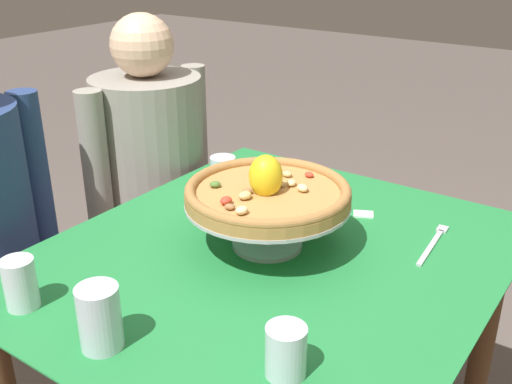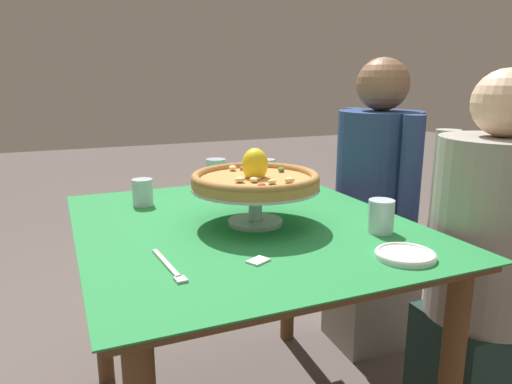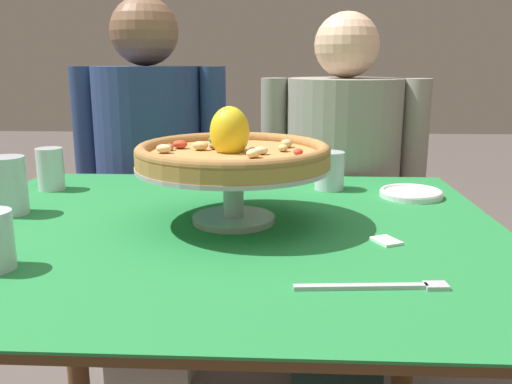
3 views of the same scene
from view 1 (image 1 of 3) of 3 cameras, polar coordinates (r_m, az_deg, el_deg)
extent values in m
cylinder|color=brown|center=(1.80, 20.67, -13.51)|extent=(0.06, 0.06, 0.69)
cylinder|color=brown|center=(2.07, -0.63, -6.67)|extent=(0.06, 0.06, 0.69)
cube|color=brown|center=(1.36, 1.40, -6.52)|extent=(1.04, 0.90, 0.02)
cube|color=#237F3D|center=(1.36, 1.40, -5.99)|extent=(1.08, 0.94, 0.00)
cylinder|color=#B7B7C1|center=(1.39, 1.07, -4.92)|extent=(0.16, 0.16, 0.01)
cylinder|color=#B7B7C1|center=(1.36, 1.09, -2.97)|extent=(0.04, 0.04, 0.09)
cylinder|color=#B7B7C1|center=(1.34, 1.11, -1.03)|extent=(0.37, 0.37, 0.01)
cylinder|color=#BC8447|center=(1.33, 1.11, -0.40)|extent=(0.37, 0.37, 0.02)
torus|color=#A6743E|center=(1.33, 1.12, 0.25)|extent=(0.37, 0.37, 0.02)
ellipsoid|color=#996B42|center=(1.24, -2.51, -1.40)|extent=(0.02, 0.03, 0.01)
ellipsoid|color=beige|center=(1.35, 3.47, 0.86)|extent=(0.03, 0.03, 0.01)
ellipsoid|color=tan|center=(1.43, 1.44, 2.28)|extent=(0.03, 0.03, 0.02)
ellipsoid|color=beige|center=(1.22, -1.37, -1.75)|extent=(0.03, 0.03, 0.02)
ellipsoid|color=tan|center=(1.33, 1.35, 0.39)|extent=(0.02, 0.03, 0.01)
ellipsoid|color=beige|center=(1.33, 4.44, 0.39)|extent=(0.04, 0.04, 0.02)
ellipsoid|color=#4C7533|center=(1.35, -3.89, 0.74)|extent=(0.03, 0.03, 0.01)
ellipsoid|color=tan|center=(1.35, 2.36, 0.74)|extent=(0.02, 0.02, 0.01)
ellipsoid|color=#C63D28|center=(1.40, 5.07, 1.66)|extent=(0.02, 0.02, 0.01)
ellipsoid|color=beige|center=(1.31, 0.50, 0.16)|extent=(0.02, 0.03, 0.01)
ellipsoid|color=#996B42|center=(1.33, 1.30, 0.61)|extent=(0.04, 0.04, 0.02)
ellipsoid|color=tan|center=(1.40, 2.96, 1.72)|extent=(0.02, 0.03, 0.01)
ellipsoid|color=tan|center=(1.31, 1.42, -0.02)|extent=(0.03, 0.02, 0.01)
ellipsoid|color=tan|center=(1.28, -1.05, -0.32)|extent=(0.04, 0.03, 0.02)
ellipsoid|color=#C63D28|center=(1.26, -2.85, -0.81)|extent=(0.03, 0.02, 0.02)
ellipsoid|color=#996B42|center=(1.31, -0.82, 0.07)|extent=(0.03, 0.03, 0.01)
ellipsoid|color=yellow|center=(1.31, 0.93, 1.52)|extent=(0.09, 0.09, 0.10)
cylinder|color=silver|center=(1.09, -14.61, -11.44)|extent=(0.08, 0.08, 0.12)
cylinder|color=silver|center=(1.10, -14.47, -12.54)|extent=(0.07, 0.07, 0.07)
cylinder|color=silver|center=(1.24, -21.46, -8.07)|extent=(0.06, 0.06, 0.10)
cylinder|color=silver|center=(1.26, -21.27, -9.16)|extent=(0.06, 0.06, 0.05)
cylinder|color=silver|center=(1.01, 2.85, -14.84)|extent=(0.07, 0.07, 0.09)
cylinder|color=silver|center=(1.02, 2.83, -15.83)|extent=(0.06, 0.06, 0.04)
cylinder|color=silver|center=(1.68, -3.15, 1.84)|extent=(0.07, 0.07, 0.09)
cylinder|color=silver|center=(1.68, -3.13, 1.11)|extent=(0.06, 0.06, 0.05)
cylinder|color=white|center=(1.79, 2.20, 1.98)|extent=(0.14, 0.14, 0.01)
torus|color=white|center=(1.79, 2.20, 2.16)|extent=(0.14, 0.14, 0.01)
cube|color=#B7B7C1|center=(1.43, 16.21, -5.06)|extent=(0.19, 0.03, 0.01)
cube|color=#B7B7C1|center=(1.53, 17.26, -3.38)|extent=(0.03, 0.03, 0.01)
cube|color=white|center=(1.56, 10.15, -2.08)|extent=(0.05, 0.06, 0.00)
cylinder|color=navy|center=(1.73, -20.27, 1.46)|extent=(0.08, 0.08, 0.47)
cube|color=#1E3833|center=(2.19, -9.05, -9.16)|extent=(0.30, 0.34, 0.43)
cylinder|color=gray|center=(1.97, -9.96, 2.91)|extent=(0.36, 0.36, 0.55)
sphere|color=beige|center=(1.87, -10.77, 13.52)|extent=(0.19, 0.19, 0.19)
cylinder|color=gray|center=(1.83, -14.92, 2.20)|extent=(0.08, 0.08, 0.46)
cylinder|color=gray|center=(2.09, -5.75, 5.61)|extent=(0.08, 0.08, 0.46)
camera|label=2|loc=(2.26, 31.93, 13.94)|focal=33.25mm
camera|label=3|loc=(1.21, 48.97, -2.30)|focal=38.31mm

